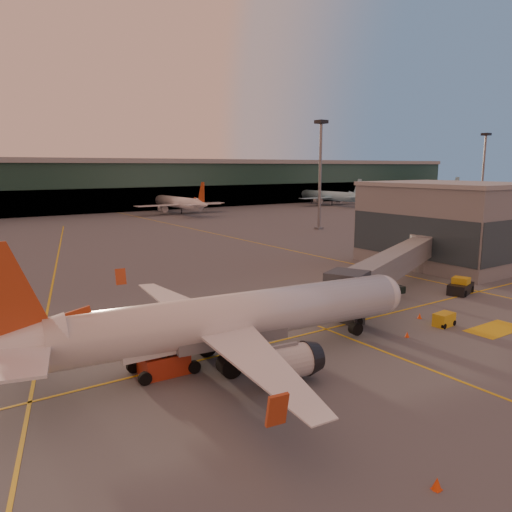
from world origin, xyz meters
TOP-DOWN VIEW (x-y plane):
  - ground at (0.00, 0.00)m, footprint 600.00×600.00m
  - taxi_markings at (-7.32, 44.49)m, footprint 100.12×173.00m
  - terminal at (0.00, 141.79)m, footprint 400.00×20.00m
  - gate_building at (41.93, 17.93)m, footprint 18.40×22.40m
  - mast_east_near at (55.00, 62.00)m, footprint 2.40×2.40m
  - mast_east_far at (130.00, 66.00)m, footprint 2.40×2.40m
  - distant_aircraft_row at (10.83, 118.00)m, footprint 350.00×34.00m
  - main_airplane at (-6.84, 3.39)m, footprint 34.90×31.56m
  - jet_bridge at (21.43, 10.44)m, footprint 31.72×16.25m
  - catering_truck at (-11.90, 4.38)m, footprint 6.16×2.96m
  - gpu_cart at (14.91, -0.64)m, footprint 2.24×1.44m
  - pushback_tug at (27.24, 5.70)m, footprint 4.26×3.04m
  - cone_nose at (14.96, 2.17)m, footprint 0.43×0.43m
  - cone_wing_right at (-6.73, -15.39)m, footprint 0.49×0.49m
  - cone_wing_left at (-8.57, 19.94)m, footprint 0.41×0.41m
  - cone_fwd at (9.43, -0.74)m, footprint 0.40×0.40m

SIDE VIEW (x-z plane):
  - ground at x=0.00m, z-range 0.00..0.00m
  - distant_aircraft_row at x=10.83m, z-range -6.50..6.50m
  - taxi_markings at x=-7.32m, z-range 0.00..0.01m
  - cone_fwd at x=9.43m, z-range -0.01..0.50m
  - cone_wing_left at x=-8.57m, z-range -0.01..0.51m
  - cone_nose at x=14.96m, z-range -0.01..0.54m
  - cone_wing_right at x=-6.73m, z-range -0.01..0.61m
  - gpu_cart at x=14.91m, z-range -0.02..1.24m
  - pushback_tug at x=27.24m, z-range -0.19..1.79m
  - catering_truck at x=-11.90m, z-range 0.32..5.03m
  - main_airplane at x=-6.84m, z-range -1.84..8.69m
  - jet_bridge at x=21.43m, z-range 1.00..6.42m
  - gate_building at x=41.93m, z-range -0.01..12.59m
  - terminal at x=0.00m, z-range -0.04..17.56m
  - mast_east_near at x=55.00m, z-range 2.06..27.66m
  - mast_east_far at x=130.00m, z-range 2.06..27.66m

